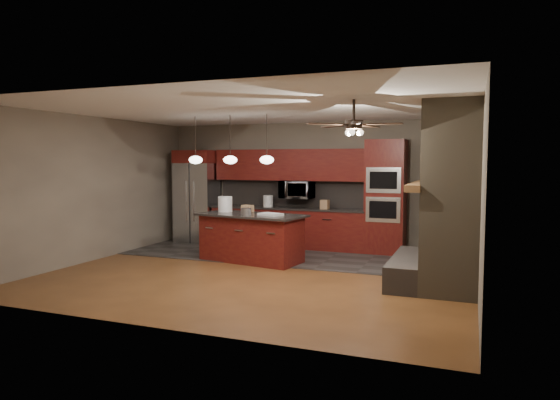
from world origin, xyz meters
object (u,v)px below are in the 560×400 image
at_px(cardboard_box, 248,208).
at_px(counter_box, 325,204).
at_px(microwave, 297,190).
at_px(refrigerator, 197,196).
at_px(white_bucket, 225,204).
at_px(paint_tray, 271,214).
at_px(oven_tower, 385,197).
at_px(counter_bucket, 268,201).
at_px(paint_can, 246,212).
at_px(kitchen_island, 251,237).

bearing_deg(cardboard_box, counter_box, 59.68).
distance_m(microwave, refrigerator, 2.49).
distance_m(white_bucket, counter_box, 2.23).
bearing_deg(cardboard_box, white_bucket, -151.65).
bearing_deg(paint_tray, oven_tower, 66.00).
relative_size(white_bucket, paint_tray, 0.73).
bearing_deg(counter_box, oven_tower, 10.01).
bearing_deg(cardboard_box, microwave, 81.08).
relative_size(paint_tray, counter_box, 2.16).
bearing_deg(counter_bucket, refrigerator, -177.42).
xyz_separation_m(oven_tower, paint_tray, (-1.84, -1.85, -0.25)).
bearing_deg(paint_can, counter_box, 63.00).
relative_size(white_bucket, cardboard_box, 1.43).
bearing_deg(cardboard_box, paint_can, -56.75).
xyz_separation_m(refrigerator, counter_box, (3.15, 0.03, -0.10)).
bearing_deg(cardboard_box, kitchen_island, -44.61).
xyz_separation_m(refrigerator, counter_bucket, (1.80, 0.08, -0.07)).
distance_m(microwave, paint_can, 2.08).
distance_m(microwave, counter_bucket, 0.73).
bearing_deg(oven_tower, white_bucket, -152.15).
distance_m(microwave, counter_box, 0.75).
distance_m(refrigerator, paint_can, 2.89).
height_order(cardboard_box, counter_bucket, counter_bucket).
distance_m(white_bucket, paint_can, 0.79).
bearing_deg(counter_box, kitchen_island, -111.48).
relative_size(refrigerator, counter_box, 11.30).
bearing_deg(oven_tower, microwave, 178.34).
relative_size(paint_can, counter_box, 1.02).
bearing_deg(white_bucket, oven_tower, 27.85).
distance_m(refrigerator, counter_bucket, 1.80).
xyz_separation_m(counter_bucket, counter_box, (1.36, -0.05, -0.03)).
relative_size(white_bucket, counter_box, 1.59).
xyz_separation_m(microwave, paint_tray, (0.14, -1.90, -0.36)).
distance_m(oven_tower, kitchen_island, 2.97).
xyz_separation_m(kitchen_island, counter_box, (0.98, 1.72, 0.53)).
bearing_deg(white_bucket, counter_bucket, 79.57).
bearing_deg(kitchen_island, oven_tower, 47.46).
relative_size(oven_tower, paint_can, 12.00).
relative_size(oven_tower, microwave, 3.25).
distance_m(oven_tower, counter_bucket, 2.66).
distance_m(oven_tower, microwave, 1.98).
height_order(white_bucket, counter_bucket, white_bucket).
xyz_separation_m(oven_tower, refrigerator, (-4.45, -0.07, -0.10)).
xyz_separation_m(cardboard_box, counter_bucket, (-0.14, 1.43, 0.04)).
distance_m(kitchen_island, paint_tray, 0.65).
bearing_deg(paint_can, paint_tray, 15.88).
relative_size(kitchen_island, cardboard_box, 10.30).
height_order(oven_tower, paint_can, oven_tower).
xyz_separation_m(refrigerator, paint_tray, (2.62, -1.77, -0.15)).
relative_size(white_bucket, counter_bucket, 1.20).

